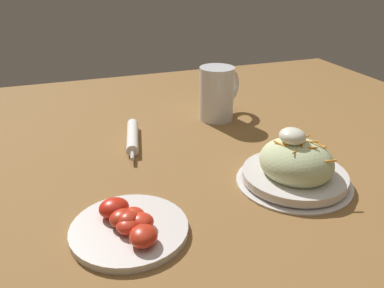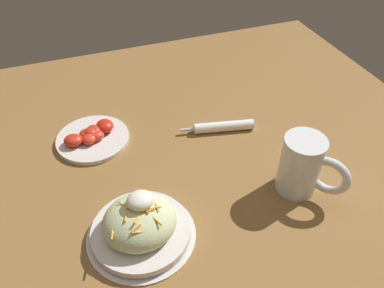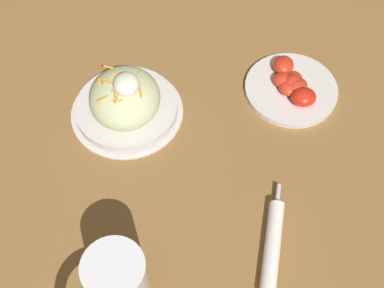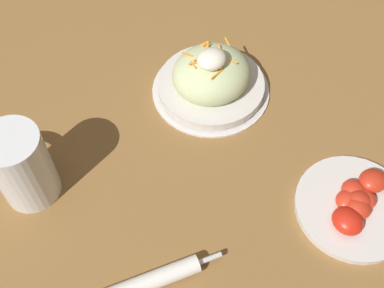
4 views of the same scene
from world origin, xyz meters
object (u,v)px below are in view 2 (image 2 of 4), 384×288
Objects in this scene: napkin_roll at (223,127)px; beer_mug at (302,167)px; tomato_plate at (92,137)px; salad_plate at (140,225)px.

beer_mug is at bearing -72.86° from napkin_roll.
beer_mug reaches higher than napkin_roll.
tomato_plate is at bearing 141.82° from beer_mug.
tomato_plate is at bearing 167.10° from napkin_roll.
tomato_plate is at bearing 97.94° from salad_plate.
beer_mug is 0.51m from tomato_plate.
tomato_plate reaches higher than napkin_roll.
napkin_roll is 0.33m from tomato_plate.
salad_plate is at bearing -179.09° from beer_mug.
napkin_roll is (0.28, 0.24, -0.02)m from salad_plate.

